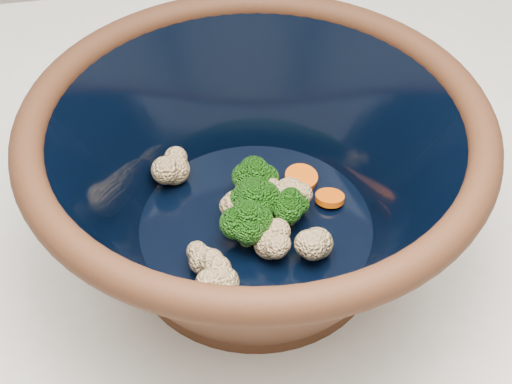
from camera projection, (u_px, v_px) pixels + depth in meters
The scene contains 2 objects.
mixing_bowl at pixel (256, 179), 0.62m from camera, with size 0.40×0.40×0.17m.
vegetable_pile at pixel (255, 205), 0.64m from camera, with size 0.17×0.17×0.05m.
Camera 1 is at (-0.08, -0.35, 1.43)m, focal length 50.00 mm.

